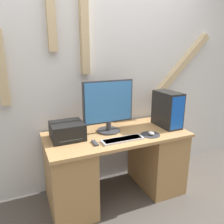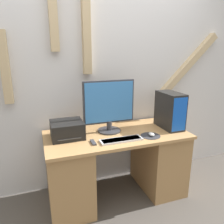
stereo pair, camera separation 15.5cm
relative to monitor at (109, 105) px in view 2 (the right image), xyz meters
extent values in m
plane|color=#4C4742|center=(0.05, -0.43, -1.01)|extent=(12.00, 12.00, 0.00)
cube|color=silver|center=(0.05, 0.31, 0.34)|extent=(6.40, 0.05, 2.70)
cube|color=tan|center=(-0.95, 0.24, 0.38)|extent=(0.08, 0.08, 0.68)
cube|color=tan|center=(1.10, 0.24, 0.35)|extent=(0.79, 0.08, 0.79)
cube|color=tan|center=(-0.48, 0.24, 0.86)|extent=(0.08, 0.08, 0.67)
cube|color=tan|center=(-0.16, 0.24, 0.83)|extent=(0.08, 0.08, 1.06)
cube|color=tan|center=(0.05, -0.09, -0.30)|extent=(1.45, 0.68, 0.03)
cube|color=#A4794B|center=(-0.46, -0.09, -0.66)|extent=(0.41, 0.63, 0.70)
cube|color=#A4794B|center=(0.57, -0.09, -0.66)|extent=(0.41, 0.63, 0.70)
cylinder|color=#333338|center=(0.00, 0.00, -0.28)|extent=(0.24, 0.24, 0.02)
cylinder|color=#333338|center=(0.00, 0.00, -0.22)|extent=(0.05, 0.05, 0.10)
cube|color=#333338|center=(0.00, 0.01, 0.03)|extent=(0.54, 0.03, 0.44)
cube|color=#387AC6|center=(0.00, -0.01, 0.03)|extent=(0.51, 0.01, 0.41)
cube|color=silver|center=(0.03, -0.28, -0.27)|extent=(0.41, 0.12, 0.02)
cube|color=white|center=(0.03, -0.28, -0.27)|extent=(0.38, 0.10, 0.01)
cylinder|color=#2D2D33|center=(0.35, -0.27, -0.28)|extent=(0.20, 0.20, 0.00)
ellipsoid|color=silver|center=(0.35, -0.28, -0.26)|extent=(0.05, 0.08, 0.03)
cube|color=black|center=(0.66, -0.11, -0.09)|extent=(0.18, 0.35, 0.39)
cube|color=blue|center=(0.66, -0.28, -0.09)|extent=(0.16, 0.01, 0.35)
cube|color=black|center=(-0.44, -0.02, -0.20)|extent=(0.31, 0.29, 0.16)
cube|color=#333333|center=(-0.44, -0.11, -0.25)|extent=(0.22, 0.13, 0.01)
cube|color=#38383D|center=(-0.24, -0.25, -0.28)|extent=(0.03, 0.12, 0.02)
camera|label=1|loc=(-0.84, -1.99, 0.54)|focal=35.00mm
camera|label=2|loc=(-0.69, -2.05, 0.54)|focal=35.00mm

